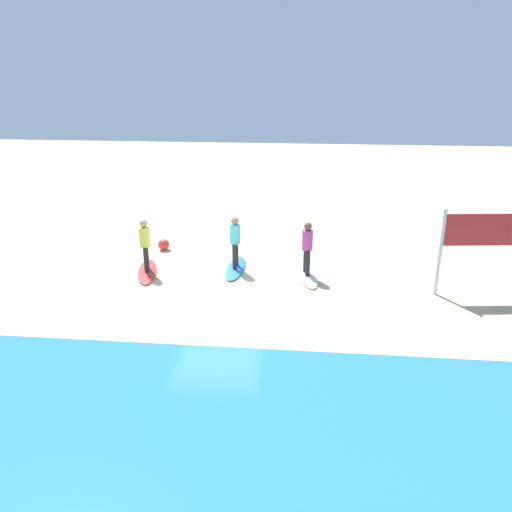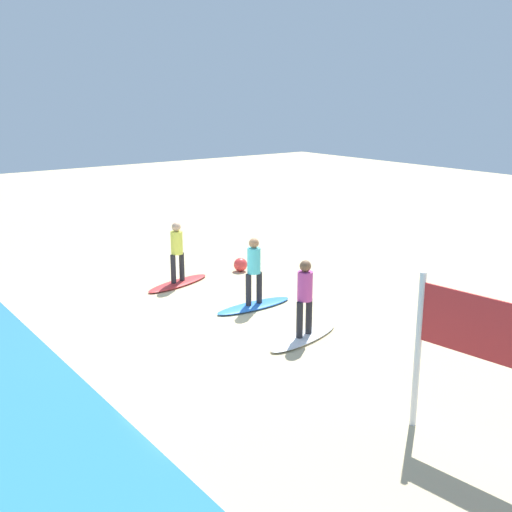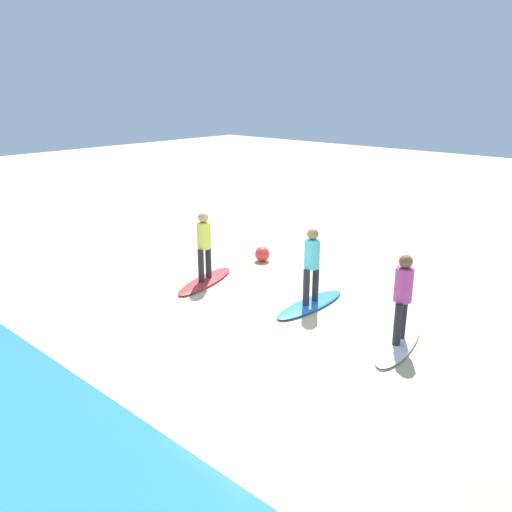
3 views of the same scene
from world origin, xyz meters
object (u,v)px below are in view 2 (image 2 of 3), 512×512
at_px(surfboard_white, 304,337).
at_px(surfer_white, 305,293).
at_px(surfer_blue, 254,266).
at_px(surfer_red, 177,248).
at_px(beach_ball, 240,265).
at_px(surfboard_blue, 254,306).
at_px(surfboard_red, 178,283).

relative_size(surfboard_white, surfer_white, 1.28).
distance_m(surfboard_white, surfer_white, 0.99).
relative_size(surfer_blue, surfer_red, 1.00).
bearing_deg(surfer_white, surfboard_white, -153.43).
bearing_deg(surfer_blue, beach_ball, -29.80).
bearing_deg(surfboard_blue, surfer_white, 82.04).
height_order(surfer_blue, surfboard_red, surfer_blue).
relative_size(surfboard_red, surfer_red, 1.28).
bearing_deg(surfer_white, beach_ball, -21.15).
xyz_separation_m(surfboard_white, surfer_white, (0.00, 0.00, 0.99)).
relative_size(surfer_white, beach_ball, 4.12).
xyz_separation_m(surfboard_white, surfer_blue, (2.23, -0.35, 0.99)).
bearing_deg(beach_ball, surfer_white, 158.85).
distance_m(surfboard_white, surfboard_blue, 2.26).
xyz_separation_m(surfboard_blue, surfer_red, (2.71, 0.55, 0.99)).
distance_m(surfboard_blue, surfer_red, 2.93).
distance_m(surfer_white, surfer_blue, 2.26).
bearing_deg(beach_ball, surfboard_blue, 150.20).
distance_m(surfboard_white, surfboard_red, 4.94).
distance_m(surfer_white, surfboard_red, 5.04).
bearing_deg(surfer_blue, surfer_red, 11.46).
relative_size(surfboard_white, surfer_blue, 1.28).
distance_m(surfer_white, beach_ball, 5.41).
bearing_deg(surfboard_blue, surfer_blue, 0.00).
bearing_deg(surfboard_red, surfer_white, 77.78).
height_order(surfboard_blue, surfer_blue, surfer_blue).
xyz_separation_m(surfboard_red, beach_ball, (0.05, -2.13, 0.15)).
distance_m(surfboard_blue, surfboard_red, 2.76).
bearing_deg(surfer_white, surfboard_blue, -8.97).
distance_m(surfboard_red, beach_ball, 2.13).
bearing_deg(surfer_blue, surfer_white, 171.03).
bearing_deg(surfer_red, surfboard_blue, -168.54).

